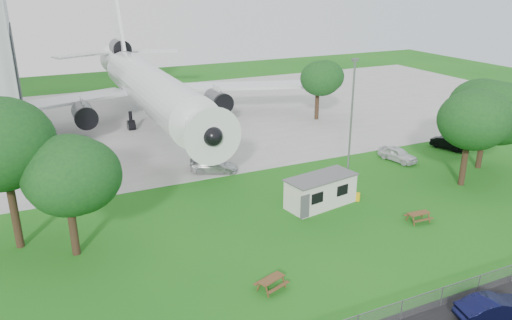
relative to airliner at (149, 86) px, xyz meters
name	(u,v)px	position (x,y,z in m)	size (l,w,h in m)	color
ground	(301,247)	(2.00, -35.86, -5.27)	(160.00, 160.00, 0.00)	#27791C
concrete_apron	(162,120)	(2.00, 2.14, -5.25)	(120.00, 46.00, 0.03)	#B7B7B2
airliner	(149,86)	(0.00, 0.00, 0.00)	(46.36, 47.73, 17.69)	white
site_cabin	(321,191)	(7.02, -30.39, -3.96)	(6.94, 3.73, 2.62)	silver
picnic_west	(271,289)	(-2.27, -39.58, -5.27)	(1.80, 1.50, 0.76)	brown
picnic_east	(418,221)	(12.44, -36.32, -5.27)	(1.80, 1.50, 0.76)	brown
lamp_mast	(350,131)	(10.20, -29.66, 0.73)	(0.16, 0.16, 12.00)	slate
tree_west_big	(2,147)	(-16.32, -27.23, 2.31)	(7.59, 7.59, 11.39)	#382619
tree_west_small	(66,180)	(-12.77, -30.00, 0.36)	(7.16, 7.16, 9.22)	#382619
tree_east_front	(470,124)	(21.39, -32.15, 0.64)	(6.27, 6.27, 9.07)	#382619
tree_east_back	(487,113)	(26.46, -29.56, 0.50)	(8.37, 8.37, 9.96)	#382619
tree_far_apron	(318,78)	(21.26, -6.61, 0.37)	(6.17, 6.17, 8.74)	#382619
car_centre_sedan	(493,308)	(7.75, -47.47, -4.57)	(1.49, 4.27, 1.41)	black
car_ne_hatch	(398,154)	(20.24, -24.50, -4.54)	(1.73, 4.29, 1.46)	silver
car_ne_sedan	(449,144)	(28.09, -23.87, -4.61)	(1.39, 3.98, 1.31)	black
car_apron_van	(214,166)	(1.53, -19.38, -4.59)	(1.89, 4.66, 1.35)	silver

